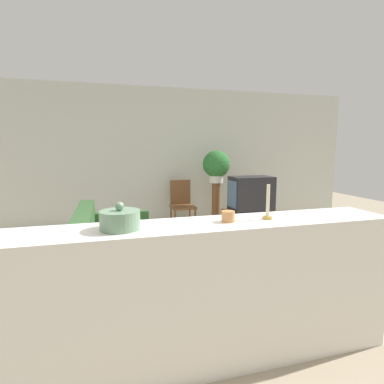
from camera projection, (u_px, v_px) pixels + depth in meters
ground_plane at (185, 314)px, 2.78m from camera, size 14.00×14.00×0.00m
wall_back at (142, 157)px, 5.86m from camera, size 9.00×0.06×2.70m
couch at (114, 249)px, 3.76m from camera, size 0.99×1.87×0.76m
tv_stand at (250, 222)px, 5.34m from camera, size 0.94×0.48×0.44m
television at (251, 193)px, 5.26m from camera, size 0.73×0.45×0.59m
wooden_chair at (182, 202)px, 5.73m from camera, size 0.44×0.44×0.92m
plant_stand at (216, 206)px, 5.73m from camera, size 0.15×0.15×0.88m
potted_plant at (216, 165)px, 5.62m from camera, size 0.51×0.51×0.61m
foreground_counter at (207, 293)px, 2.11m from camera, size 2.74×0.44×1.02m
decorative_bowl at (120, 220)px, 1.87m from camera, size 0.25×0.25×0.17m
candle_jar at (228, 216)px, 2.07m from camera, size 0.09×0.09×0.08m
candlestick at (268, 208)px, 2.14m from camera, size 0.07×0.07×0.25m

